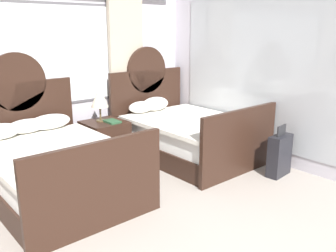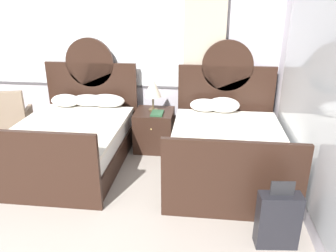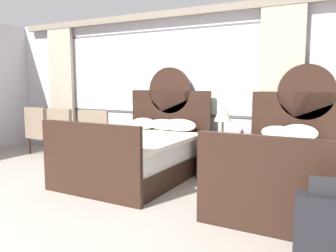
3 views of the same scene
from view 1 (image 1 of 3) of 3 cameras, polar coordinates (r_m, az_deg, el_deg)
The scene contains 7 objects.
wall_right_mirror at distance 5.55m, azimuth 18.32°, elevation 7.51°, with size 0.08×4.88×2.70m.
bed_near_window at distance 4.71m, azimuth -17.70°, elevation -6.02°, with size 1.54×2.16×1.71m.
bed_near_mirror at distance 5.86m, azimuth 2.68°, elevation -1.19°, with size 1.54×2.16×1.71m.
nightstand_between_beds at distance 5.72m, azimuth -9.86°, elevation -2.38°, with size 0.60×0.62×0.63m.
table_lamp_on_nightstand at distance 5.59m, azimuth -10.71°, elevation 4.48°, with size 0.27×0.27×0.54m.
book_on_nightstand at distance 5.56m, azimuth -8.78°, elevation 0.72°, with size 0.18×0.26×0.03m.
suitcase_on_floor at distance 5.32m, azimuth 17.12°, elevation -4.40°, with size 0.42×0.21×0.73m.
Camera 1 is at (-1.24, -0.98, 2.02)m, focal length 38.78 mm.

